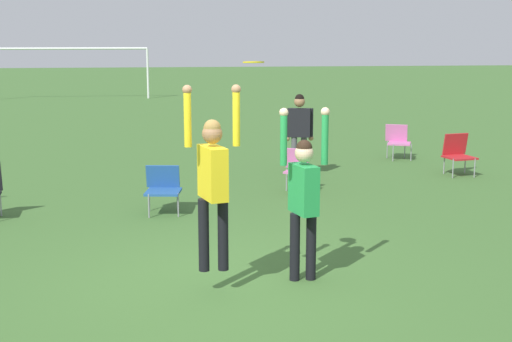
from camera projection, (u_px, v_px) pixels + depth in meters
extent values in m
plane|color=#3D662D|center=(227.00, 282.00, 8.37)|extent=(120.00, 120.00, 0.00)
cylinder|color=black|center=(204.00, 235.00, 7.90)|extent=(0.12, 0.12, 0.82)
cylinder|color=black|center=(223.00, 234.00, 7.93)|extent=(0.12, 0.12, 0.82)
cube|color=yellow|center=(213.00, 173.00, 7.79)|extent=(0.32, 0.51, 0.58)
sphere|color=#9E704C|center=(212.00, 134.00, 7.71)|extent=(0.22, 0.22, 0.22)
sphere|color=olive|center=(212.00, 128.00, 7.70)|extent=(0.19, 0.19, 0.19)
cylinder|color=yellow|center=(188.00, 119.00, 7.64)|extent=(0.08, 0.08, 0.62)
sphere|color=#9E704C|center=(187.00, 90.00, 7.58)|extent=(0.10, 0.10, 0.10)
cylinder|color=yellow|center=(236.00, 118.00, 7.71)|extent=(0.08, 0.08, 0.62)
sphere|color=#9E704C|center=(236.00, 89.00, 7.65)|extent=(0.10, 0.10, 0.10)
cylinder|color=black|center=(295.00, 247.00, 8.38)|extent=(0.12, 0.12, 0.81)
cylinder|color=black|center=(311.00, 246.00, 8.40)|extent=(0.12, 0.12, 0.81)
cube|color=green|center=(304.00, 189.00, 8.26)|extent=(0.31, 0.47, 0.58)
sphere|color=beige|center=(304.00, 153.00, 8.18)|extent=(0.22, 0.22, 0.22)
sphere|color=black|center=(304.00, 148.00, 8.17)|extent=(0.19, 0.19, 0.19)
cylinder|color=green|center=(284.00, 139.00, 8.12)|extent=(0.08, 0.08, 0.61)
sphere|color=beige|center=(284.00, 112.00, 8.06)|extent=(0.10, 0.10, 0.10)
cylinder|color=green|center=(325.00, 138.00, 8.18)|extent=(0.08, 0.08, 0.61)
sphere|color=beige|center=(325.00, 112.00, 8.13)|extent=(0.10, 0.10, 0.10)
cylinder|color=yellow|center=(253.00, 62.00, 7.64)|extent=(0.23, 0.23, 0.03)
cylinder|color=gray|center=(1.00, 204.00, 11.42)|extent=(0.02, 0.02, 0.41)
cylinder|color=gray|center=(453.00, 168.00, 14.50)|extent=(0.02, 0.02, 0.40)
cylinder|color=gray|center=(475.00, 168.00, 14.56)|extent=(0.02, 0.02, 0.40)
cylinder|color=gray|center=(444.00, 164.00, 14.95)|extent=(0.02, 0.02, 0.40)
cylinder|color=gray|center=(465.00, 164.00, 15.01)|extent=(0.02, 0.02, 0.40)
cube|color=#B21E23|center=(460.00, 158.00, 14.72)|extent=(0.64, 0.64, 0.04)
cube|color=#B21E23|center=(455.00, 144.00, 14.92)|extent=(0.56, 0.21, 0.45)
cylinder|color=gray|center=(149.00, 206.00, 11.31)|extent=(0.02, 0.02, 0.39)
cylinder|color=gray|center=(178.00, 205.00, 11.37)|extent=(0.02, 0.02, 0.39)
cylinder|color=gray|center=(149.00, 200.00, 11.76)|extent=(0.02, 0.02, 0.39)
cylinder|color=gray|center=(177.00, 199.00, 11.82)|extent=(0.02, 0.02, 0.39)
cube|color=#235193|center=(163.00, 192.00, 11.53)|extent=(0.63, 0.63, 0.04)
cube|color=#235193|center=(163.00, 176.00, 11.74)|extent=(0.56, 0.19, 0.38)
cylinder|color=gray|center=(393.00, 153.00, 16.45)|extent=(0.02, 0.02, 0.40)
cylinder|color=gray|center=(411.00, 152.00, 16.51)|extent=(0.02, 0.02, 0.40)
cylinder|color=gray|center=(387.00, 150.00, 16.88)|extent=(0.02, 0.02, 0.40)
cylinder|color=gray|center=(405.00, 149.00, 16.93)|extent=(0.02, 0.02, 0.40)
cube|color=#C666A3|center=(399.00, 143.00, 16.66)|extent=(0.67, 0.67, 0.04)
cube|color=#C666A3|center=(396.00, 133.00, 16.85)|extent=(0.51, 0.29, 0.40)
cylinder|color=gray|center=(290.00, 184.00, 12.94)|extent=(0.02, 0.02, 0.41)
cylinder|color=gray|center=(311.00, 183.00, 12.99)|extent=(0.02, 0.02, 0.41)
cylinder|color=gray|center=(287.00, 180.00, 13.30)|extent=(0.02, 0.02, 0.41)
cylinder|color=gray|center=(306.00, 179.00, 13.35)|extent=(0.02, 0.02, 0.41)
cube|color=#C666A3|center=(299.00, 172.00, 13.11)|extent=(0.61, 0.61, 0.04)
cube|color=#C666A3|center=(297.00, 159.00, 13.27)|extent=(0.43, 0.32, 0.38)
cylinder|color=#4C4C51|center=(294.00, 157.00, 14.66)|extent=(0.12, 0.12, 0.82)
cylinder|color=#4C4C51|center=(304.00, 156.00, 14.69)|extent=(0.12, 0.12, 0.82)
cube|color=black|center=(299.00, 123.00, 14.54)|extent=(0.49, 0.31, 0.58)
sphere|color=#9E704C|center=(300.00, 102.00, 14.46)|extent=(0.22, 0.22, 0.22)
sphere|color=black|center=(300.00, 99.00, 14.45)|extent=(0.19, 0.19, 0.19)
cylinder|color=black|center=(287.00, 124.00, 14.51)|extent=(0.08, 0.08, 0.62)
sphere|color=#9E704C|center=(287.00, 139.00, 14.57)|extent=(0.10, 0.10, 0.10)
cylinder|color=black|center=(311.00, 123.00, 14.58)|extent=(0.08, 0.08, 0.62)
sphere|color=#9E704C|center=(311.00, 138.00, 14.63)|extent=(0.10, 0.10, 0.10)
cylinder|color=white|center=(148.00, 73.00, 33.03)|extent=(0.10, 0.10, 2.30)
cylinder|color=white|center=(69.00, 49.00, 32.36)|extent=(7.00, 0.10, 0.10)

